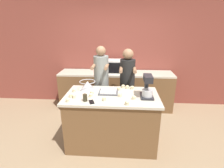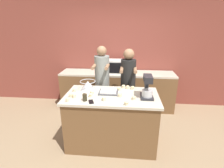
{
  "view_description": "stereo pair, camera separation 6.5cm",
  "coord_description": "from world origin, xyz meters",
  "px_view_note": "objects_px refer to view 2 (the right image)",
  "views": [
    {
      "loc": [
        0.19,
        -2.7,
        2.08
      ],
      "look_at": [
        0.0,
        0.04,
        1.12
      ],
      "focal_mm": 28.0,
      "sensor_mm": 36.0,
      "label": 1
    },
    {
      "loc": [
        0.26,
        -2.7,
        2.08
      ],
      "look_at": [
        0.0,
        0.04,
        1.12
      ],
      "focal_mm": 28.0,
      "sensor_mm": 36.0,
      "label": 2
    }
  ],
  "objects_px": {
    "cupcake_7": "(71,95)",
    "cupcake_9": "(91,95)",
    "cupcake_1": "(104,99)",
    "mixing_bowl": "(88,85)",
    "cupcake_2": "(74,90)",
    "microwave_oven": "(118,66)",
    "cupcake_12": "(126,103)",
    "cupcake_0": "(128,87)",
    "person_left": "(102,84)",
    "stand_mixer": "(147,88)",
    "cupcake_11": "(133,88)",
    "baking_tray": "(108,92)",
    "cupcake_8": "(120,95)",
    "cupcake_4": "(92,92)",
    "cupcake_5": "(119,89)",
    "knife": "(107,95)",
    "cupcake_6": "(134,98)",
    "drinking_glass": "(85,97)",
    "cupcake_3": "(68,100)",
    "cupcake_10": "(124,86)",
    "person_right": "(128,86)",
    "cell_phone": "(91,102)",
    "cupcake_13": "(74,96)"
  },
  "relations": [
    {
      "from": "mixing_bowl",
      "to": "drinking_glass",
      "type": "relative_size",
      "value": 2.5
    },
    {
      "from": "cupcake_12",
      "to": "person_right",
      "type": "bearing_deg",
      "value": 89.14
    },
    {
      "from": "cupcake_8",
      "to": "cupcake_11",
      "type": "distance_m",
      "value": 0.42
    },
    {
      "from": "drinking_glass",
      "to": "cupcake_3",
      "type": "relative_size",
      "value": 1.75
    },
    {
      "from": "mixing_bowl",
      "to": "cupcake_9",
      "type": "bearing_deg",
      "value": -69.55
    },
    {
      "from": "cupcake_10",
      "to": "cupcake_2",
      "type": "bearing_deg",
      "value": -162.98
    },
    {
      "from": "knife",
      "to": "cupcake_8",
      "type": "distance_m",
      "value": 0.22
    },
    {
      "from": "cupcake_2",
      "to": "cupcake_11",
      "type": "distance_m",
      "value": 1.04
    },
    {
      "from": "mixing_bowl",
      "to": "cupcake_2",
      "type": "height_order",
      "value": "mixing_bowl"
    },
    {
      "from": "cupcake_12",
      "to": "cupcake_2",
      "type": "bearing_deg",
      "value": 153.68
    },
    {
      "from": "person_right",
      "to": "cell_phone",
      "type": "xyz_separation_m",
      "value": [
        -0.56,
        -1.01,
        0.08
      ]
    },
    {
      "from": "drinking_glass",
      "to": "cupcake_1",
      "type": "distance_m",
      "value": 0.3
    },
    {
      "from": "baking_tray",
      "to": "cupcake_4",
      "type": "relative_size",
      "value": 5.11
    },
    {
      "from": "cupcake_12",
      "to": "cupcake_0",
      "type": "bearing_deg",
      "value": 88.97
    },
    {
      "from": "person_right",
      "to": "cupcake_13",
      "type": "distance_m",
      "value": 1.23
    },
    {
      "from": "cupcake_5",
      "to": "knife",
      "type": "bearing_deg",
      "value": -126.84
    },
    {
      "from": "cupcake_8",
      "to": "cupcake_5",
      "type": "bearing_deg",
      "value": 96.31
    },
    {
      "from": "cupcake_8",
      "to": "cupcake_0",
      "type": "bearing_deg",
      "value": 72.46
    },
    {
      "from": "person_right",
      "to": "mixing_bowl",
      "type": "xyz_separation_m",
      "value": [
        -0.72,
        -0.5,
        0.16
      ]
    },
    {
      "from": "cupcake_4",
      "to": "cupcake_7",
      "type": "relative_size",
      "value": 1.0
    },
    {
      "from": "cupcake_0",
      "to": "cupcake_13",
      "type": "distance_m",
      "value": 0.99
    },
    {
      "from": "cupcake_1",
      "to": "cupcake_7",
      "type": "height_order",
      "value": "same"
    },
    {
      "from": "cupcake_11",
      "to": "cupcake_7",
      "type": "bearing_deg",
      "value": -156.55
    },
    {
      "from": "cupcake_0",
      "to": "person_right",
      "type": "bearing_deg",
      "value": 89.45
    },
    {
      "from": "baking_tray",
      "to": "drinking_glass",
      "type": "relative_size",
      "value": 2.92
    },
    {
      "from": "cupcake_3",
      "to": "cupcake_12",
      "type": "xyz_separation_m",
      "value": [
        0.9,
        -0.04,
        0.0
      ]
    },
    {
      "from": "cupcake_1",
      "to": "drinking_glass",
      "type": "bearing_deg",
      "value": -173.59
    },
    {
      "from": "cupcake_11",
      "to": "cupcake_0",
      "type": "bearing_deg",
      "value": 164.14
    },
    {
      "from": "stand_mixer",
      "to": "microwave_oven",
      "type": "bearing_deg",
      "value": 110.81
    },
    {
      "from": "cell_phone",
      "to": "cupcake_1",
      "type": "height_order",
      "value": "cupcake_1"
    },
    {
      "from": "person_left",
      "to": "stand_mixer",
      "type": "relative_size",
      "value": 4.49
    },
    {
      "from": "microwave_oven",
      "to": "cupcake_1",
      "type": "relative_size",
      "value": 7.33
    },
    {
      "from": "cupcake_4",
      "to": "cupcake_5",
      "type": "xyz_separation_m",
      "value": [
        0.45,
        0.21,
        0.0
      ]
    },
    {
      "from": "cupcake_6",
      "to": "cupcake_8",
      "type": "xyz_separation_m",
      "value": [
        -0.22,
        0.09,
        0.0
      ]
    },
    {
      "from": "cupcake_8",
      "to": "cupcake_9",
      "type": "relative_size",
      "value": 1.0
    },
    {
      "from": "drinking_glass",
      "to": "cupcake_10",
      "type": "relative_size",
      "value": 1.75
    },
    {
      "from": "cupcake_3",
      "to": "cupcake_6",
      "type": "distance_m",
      "value": 1.03
    },
    {
      "from": "microwave_oven",
      "to": "cupcake_7",
      "type": "bearing_deg",
      "value": -112.53
    },
    {
      "from": "knife",
      "to": "cupcake_3",
      "type": "relative_size",
      "value": 3.43
    },
    {
      "from": "cupcake_9",
      "to": "person_left",
      "type": "bearing_deg",
      "value": 85.23
    },
    {
      "from": "cupcake_0",
      "to": "cupcake_2",
      "type": "bearing_deg",
      "value": -166.01
    },
    {
      "from": "cupcake_7",
      "to": "cupcake_9",
      "type": "xyz_separation_m",
      "value": [
        0.33,
        0.03,
        0.0
      ]
    },
    {
      "from": "cupcake_11",
      "to": "baking_tray",
      "type": "bearing_deg",
      "value": -153.68
    },
    {
      "from": "person_right",
      "to": "cell_phone",
      "type": "distance_m",
      "value": 1.16
    },
    {
      "from": "person_left",
      "to": "cell_phone",
      "type": "xyz_separation_m",
      "value": [
        -0.02,
        -1.01,
        0.06
      ]
    },
    {
      "from": "cupcake_7",
      "to": "drinking_glass",
      "type": "bearing_deg",
      "value": -25.11
    },
    {
      "from": "cupcake_12",
      "to": "microwave_oven",
      "type": "bearing_deg",
      "value": 97.73
    },
    {
      "from": "cupcake_3",
      "to": "cupcake_8",
      "type": "xyz_separation_m",
      "value": [
        0.79,
        0.26,
        0.0
      ]
    },
    {
      "from": "cupcake_1",
      "to": "cupcake_4",
      "type": "bearing_deg",
      "value": 134.52
    },
    {
      "from": "cupcake_1",
      "to": "cupcake_7",
      "type": "distance_m",
      "value": 0.57
    }
  ]
}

